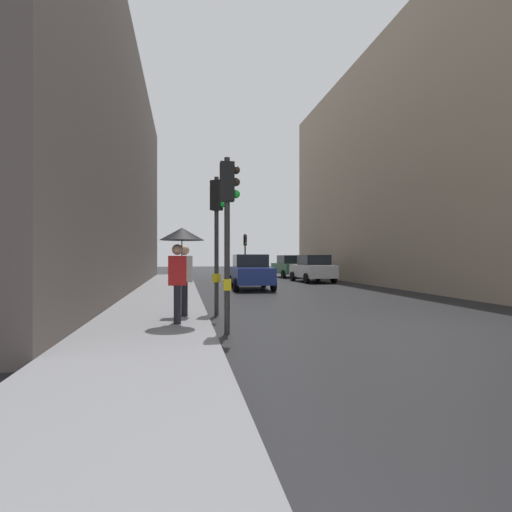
% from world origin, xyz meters
% --- Properties ---
extents(ground_plane, '(120.00, 120.00, 0.00)m').
position_xyz_m(ground_plane, '(0.00, 0.00, 0.00)').
color(ground_plane, black).
extents(sidewalk_kerb, '(2.76, 40.00, 0.16)m').
position_xyz_m(sidewalk_kerb, '(-6.42, 6.00, 0.08)').
color(sidewalk_kerb, gray).
rests_on(sidewalk_kerb, ground).
extents(building_facade_left, '(12.00, 28.52, 11.65)m').
position_xyz_m(building_facade_left, '(-13.79, 11.94, 5.82)').
color(building_facade_left, '#5B514C').
rests_on(building_facade_left, ground).
extents(building_facade_right, '(12.00, 34.50, 13.97)m').
position_xyz_m(building_facade_right, '(11.04, 10.64, 6.99)').
color(building_facade_right, gray).
rests_on(building_facade_right, ground).
extents(traffic_light_near_left, '(0.43, 0.24, 3.78)m').
position_xyz_m(traffic_light_near_left, '(-4.71, 0.03, 2.60)').
color(traffic_light_near_left, '#2D2D2D').
rests_on(traffic_light_near_left, ground).
extents(traffic_light_near_right, '(0.44, 0.37, 3.90)m').
position_xyz_m(traffic_light_near_right, '(-4.72, 2.79, 2.69)').
color(traffic_light_near_right, '#2D2D2D').
rests_on(traffic_light_near_right, ground).
extents(traffic_light_far_median, '(0.25, 0.43, 3.51)m').
position_xyz_m(traffic_light_far_median, '(-0.70, 23.86, 2.42)').
color(traffic_light_far_median, '#2D2D2D').
rests_on(traffic_light_far_median, ground).
extents(car_white_compact, '(2.17, 4.28, 1.76)m').
position_xyz_m(car_white_compact, '(2.65, 16.65, 0.88)').
color(car_white_compact, silver).
rests_on(car_white_compact, ground).
extents(car_blue_van, '(2.10, 4.24, 1.76)m').
position_xyz_m(car_blue_van, '(-2.28, 11.67, 0.88)').
color(car_blue_van, navy).
rests_on(car_blue_van, ground).
extents(car_green_estate, '(2.22, 4.30, 1.76)m').
position_xyz_m(car_green_estate, '(2.65, 22.53, 0.88)').
color(car_green_estate, '#2D6038').
rests_on(car_green_estate, ground).
extents(pedestrian_with_umbrella, '(1.00, 1.00, 2.14)m').
position_xyz_m(pedestrian_with_umbrella, '(-5.72, 0.62, 1.84)').
color(pedestrian_with_umbrella, black).
rests_on(pedestrian_with_umbrella, sidewalk_kerb).
extents(pedestrian_with_black_backpack, '(0.60, 0.36, 1.77)m').
position_xyz_m(pedestrian_with_black_backpack, '(-5.68, 1.77, 1.16)').
color(pedestrian_with_black_backpack, black).
rests_on(pedestrian_with_black_backpack, sidewalk_kerb).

